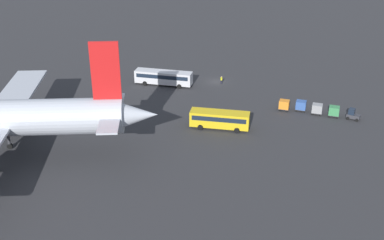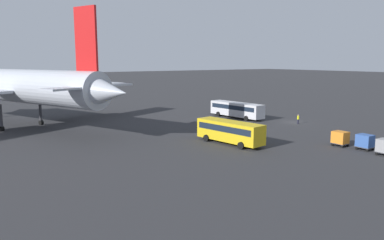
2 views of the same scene
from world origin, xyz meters
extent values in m
plane|color=#2D2D30|center=(0.00, 0.00, 0.00)|extent=(600.00, 600.00, 0.00)
cylinder|color=#B2B7C1|center=(24.63, 44.97, 7.38)|extent=(42.45, 21.57, 5.67)
cone|color=#B2B7C1|center=(2.90, 36.18, 7.38)|extent=(8.75, 7.50, 5.11)
cube|color=#B2B7C1|center=(27.43, 32.25, 6.67)|extent=(12.74, 20.67, 0.44)
cube|color=red|center=(6.49, 37.63, 14.75)|extent=(4.17, 1.96, 9.08)
cube|color=#B2B7C1|center=(6.09, 37.47, 7.94)|extent=(8.35, 14.82, 0.28)
cylinder|color=#38383D|center=(27.52, 35.52, 4.89)|extent=(6.01, 4.85, 3.12)
cylinder|color=#38383D|center=(21.23, 47.57, 2.27)|extent=(0.50, 0.50, 4.54)
cylinder|color=black|center=(21.23, 47.57, 0.45)|extent=(1.02, 0.80, 0.90)
cylinder|color=#38383D|center=(24.00, 40.73, 2.27)|extent=(0.50, 0.50, 4.54)
cylinder|color=black|center=(24.00, 40.73, 0.45)|extent=(1.02, 0.80, 0.90)
cube|color=silver|center=(10.49, 5.54, 1.80)|extent=(12.85, 4.00, 2.70)
cube|color=#192333|center=(10.49, 5.54, 2.27)|extent=(11.85, 3.94, 0.86)
cylinder|color=black|center=(14.24, 7.35, 0.50)|extent=(1.03, 0.40, 1.00)
cylinder|color=black|center=(14.53, 4.53, 0.50)|extent=(1.03, 0.40, 1.00)
cylinder|color=black|center=(6.44, 6.55, 0.50)|extent=(1.03, 0.40, 1.00)
cylinder|color=black|center=(6.73, 3.72, 0.50)|extent=(1.03, 0.40, 1.00)
cube|color=gold|center=(-7.09, 22.03, 1.82)|extent=(10.91, 4.21, 2.75)
cube|color=#192333|center=(-7.09, 22.03, 2.30)|extent=(10.08, 4.13, 0.88)
cylinder|color=black|center=(-4.03, 23.91, 0.50)|extent=(1.03, 0.44, 1.00)
cylinder|color=black|center=(-3.63, 21.09, 0.50)|extent=(1.03, 0.44, 1.00)
cylinder|color=black|center=(-10.56, 22.97, 0.50)|extent=(1.03, 0.44, 1.00)
cylinder|color=black|center=(-10.15, 20.15, 0.50)|extent=(1.03, 0.44, 1.00)
cylinder|color=#1E1E2D|center=(-1.43, 0.78, 0.42)|extent=(0.32, 0.32, 0.85)
cylinder|color=yellow|center=(-1.43, 0.78, 1.18)|extent=(0.38, 0.38, 0.65)
sphere|color=tan|center=(-1.43, 0.78, 1.62)|extent=(0.24, 0.24, 0.24)
cylinder|color=black|center=(-22.43, 10.91, 0.18)|extent=(0.36, 0.12, 0.36)
cylinder|color=black|center=(-22.41, 9.63, 0.18)|extent=(0.36, 0.12, 0.36)
cube|color=#38383D|center=(-20.04, 9.66, 0.41)|extent=(2.01, 1.70, 0.10)
cube|color=#33569E|center=(-20.04, 9.66, 1.26)|extent=(1.92, 1.62, 1.60)
cylinder|color=black|center=(-19.28, 10.31, 0.18)|extent=(0.36, 0.12, 0.36)
cylinder|color=black|center=(-19.27, 9.03, 0.18)|extent=(0.36, 0.12, 0.36)
cylinder|color=black|center=(-20.80, 10.29, 0.18)|extent=(0.36, 0.12, 0.36)
cylinder|color=black|center=(-20.79, 9.01, 0.18)|extent=(0.36, 0.12, 0.36)
cube|color=#38383D|center=(-16.89, 10.45, 0.41)|extent=(2.01, 1.70, 0.10)
cube|color=orange|center=(-16.89, 10.45, 1.26)|extent=(1.92, 1.62, 1.60)
cylinder|color=black|center=(-16.14, 11.10, 0.18)|extent=(0.36, 0.12, 0.36)
cylinder|color=black|center=(-16.12, 9.82, 0.18)|extent=(0.36, 0.12, 0.36)
cylinder|color=black|center=(-17.66, 11.09, 0.18)|extent=(0.36, 0.12, 0.36)
cylinder|color=black|center=(-17.64, 9.81, 0.18)|extent=(0.36, 0.12, 0.36)
camera|label=1|loc=(-27.73, 97.46, 39.38)|focal=45.00mm
camera|label=2|loc=(-47.15, 55.71, 11.84)|focal=35.00mm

